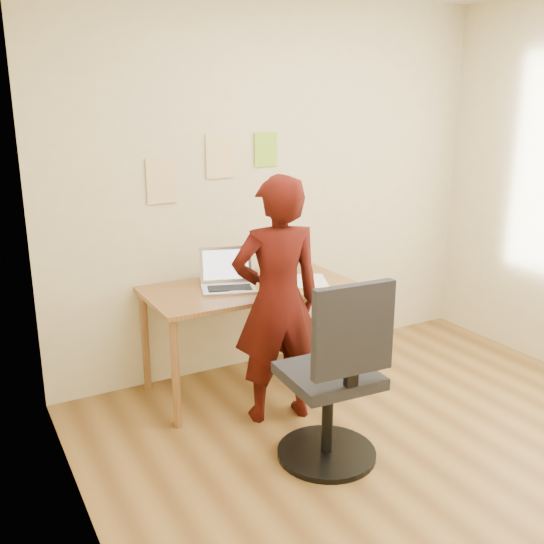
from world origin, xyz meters
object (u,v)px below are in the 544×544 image
desk (249,298)px  phone (285,289)px  person (277,301)px  laptop (228,280)px  office_chair (335,387)px

desk → phone: size_ratio=9.95×
phone → person: bearing=-141.7°
desk → person: 0.49m
person → laptop: bearing=-67.2°
office_chair → person: 0.68m
office_chair → laptop: bearing=99.9°
laptop → desk: bearing=8.9°
desk → phone: bearing=-51.5°
phone → person: size_ratio=0.09×
phone → office_chair: size_ratio=0.13×
phone → person: 0.33m
desk → person: person is taller
desk → phone: 0.28m
laptop → person: person is taller
laptop → person: bearing=-59.7°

